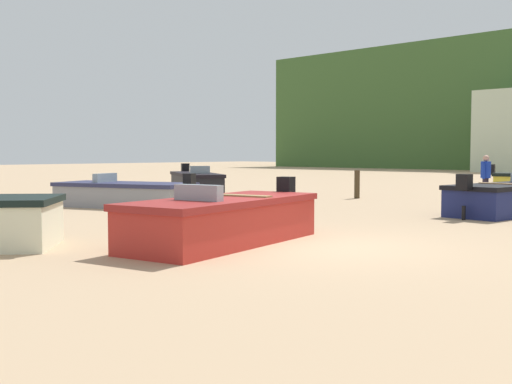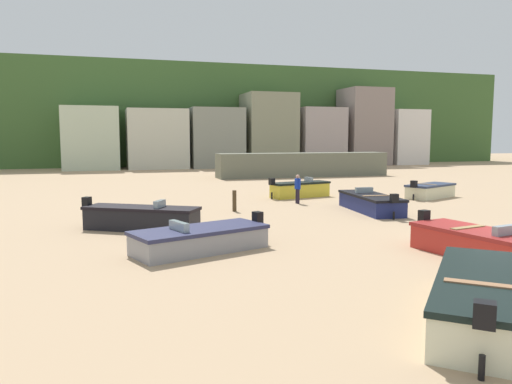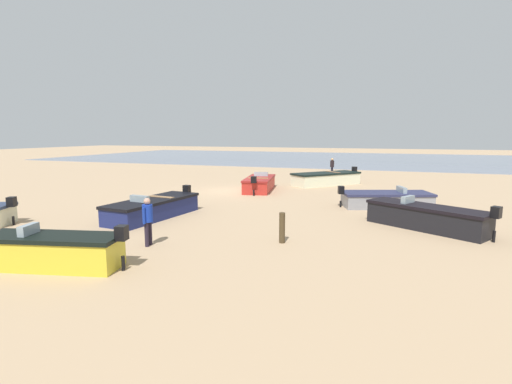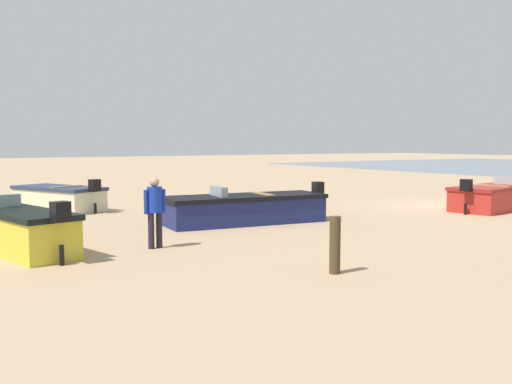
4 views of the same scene
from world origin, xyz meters
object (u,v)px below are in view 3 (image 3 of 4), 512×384
at_px(boat_yellow_4, 53,251).
at_px(beach_walker_distant, 332,166).
at_px(boat_navy_1, 153,208).
at_px(boat_cream_0, 326,179).
at_px(boat_black_2, 426,217).
at_px(boat_red_5, 259,184).
at_px(boat_grey_6, 386,199).
at_px(mooring_post_near_water, 282,228).
at_px(beach_walker_foreground, 148,218).

bearing_deg(boat_yellow_4, beach_walker_distant, -21.41).
relative_size(boat_navy_1, boat_yellow_4, 1.24).
bearing_deg(boat_yellow_4, boat_cream_0, -24.96).
xyz_separation_m(boat_black_2, boat_red_5, (9.61, -7.78, -0.04)).
bearing_deg(boat_cream_0, boat_grey_6, 161.02).
distance_m(boat_cream_0, boat_navy_1, 14.85).
xyz_separation_m(boat_cream_0, boat_grey_6, (-4.33, 7.70, -0.07)).
relative_size(boat_grey_6, mooring_post_near_water, 4.49).
xyz_separation_m(boat_cream_0, boat_black_2, (-5.90, 12.04, 0.02)).
height_order(boat_red_5, beach_walker_foreground, beach_walker_foreground).
xyz_separation_m(boat_cream_0, boat_navy_1, (5.40, 13.83, -0.03)).
height_order(boat_red_5, mooring_post_near_water, boat_red_5).
bearing_deg(boat_cream_0, boat_yellow_4, 119.96).
bearing_deg(boat_black_2, boat_red_5, 82.07).
bearing_deg(boat_red_5, boat_grey_6, -33.88).
xyz_separation_m(boat_grey_6, beach_walker_distant, (4.79, -13.54, 0.56)).
bearing_deg(boat_grey_6, boat_black_2, 0.39).
bearing_deg(boat_red_5, boat_navy_1, -110.69).
relative_size(boat_navy_1, beach_walker_foreground, 3.19).
xyz_separation_m(boat_black_2, mooring_post_near_water, (4.79, 3.76, 0.05)).
distance_m(boat_grey_6, beach_walker_foreground, 12.35).
bearing_deg(mooring_post_near_water, boat_navy_1, -16.80).
height_order(mooring_post_near_water, beach_walker_distant, beach_walker_distant).
xyz_separation_m(boat_black_2, beach_walker_foreground, (8.90, 5.60, 0.47)).
relative_size(boat_cream_0, boat_yellow_4, 1.21).
height_order(boat_cream_0, boat_grey_6, boat_cream_0).
relative_size(boat_yellow_4, mooring_post_near_water, 3.96).
xyz_separation_m(boat_cream_0, beach_walker_foreground, (3.00, 17.64, 0.49)).
distance_m(boat_black_2, boat_yellow_4, 13.10).
xyz_separation_m(boat_yellow_4, beach_walker_distant, (-3.76, -26.19, 0.47)).
height_order(boat_cream_0, beach_walker_distant, beach_walker_distant).
bearing_deg(boat_navy_1, beach_walker_foreground, 128.30).
bearing_deg(mooring_post_near_water, boat_yellow_4, 40.48).
height_order(boat_cream_0, boat_red_5, boat_cream_0).
xyz_separation_m(boat_grey_6, mooring_post_near_water, (3.22, 8.09, 0.13)).
xyz_separation_m(boat_red_5, boat_grey_6, (-8.04, 3.44, -0.05)).
bearing_deg(beach_walker_distant, boat_red_5, -12.18).
relative_size(boat_black_2, boat_red_5, 0.97).
bearing_deg(boat_yellow_4, boat_red_5, -15.07).
bearing_deg(boat_yellow_4, boat_grey_6, -47.31).
height_order(boat_black_2, beach_walker_distant, beach_walker_distant).
height_order(boat_navy_1, boat_black_2, boat_black_2).
relative_size(boat_red_5, beach_walker_foreground, 2.96).
xyz_separation_m(boat_black_2, beach_walker_distant, (6.36, -17.88, 0.47)).
bearing_deg(boat_grey_6, mooring_post_near_water, -41.24).
bearing_deg(boat_black_2, mooring_post_near_water, 159.17).
height_order(boat_black_2, mooring_post_near_water, boat_black_2).
bearing_deg(mooring_post_near_water, beach_walker_distant, -85.85).
height_order(boat_navy_1, mooring_post_near_water, boat_navy_1).
relative_size(boat_yellow_4, boat_red_5, 0.87).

